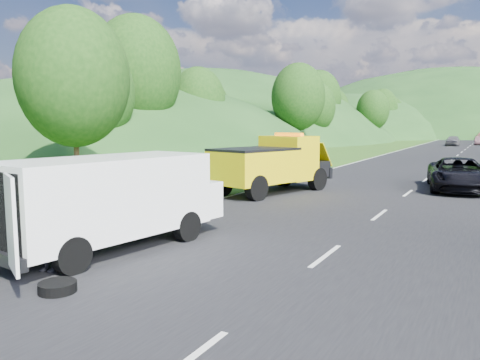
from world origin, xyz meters
The scene contains 13 objects.
ground centered at (0.00, 0.00, 0.00)m, with size 320.00×320.00×0.00m, color #38661E.
road_surface centered at (3.00, 40.00, 0.01)m, with size 14.00×200.00×0.02m, color black.
tree_line_left centered at (-19.00, 60.00, 0.00)m, with size 14.00×140.00×14.00m, color #2C5318, non-canonical shape.
tow_truck centered at (-2.72, 7.15, 1.39)m, with size 4.04×6.99×2.83m.
white_van centered at (-2.12, -3.99, 1.38)m, with size 3.86×7.18×2.43m.
woman centered at (-3.64, 1.34, 0.00)m, with size 0.56×0.41×1.55m, color white.
child centered at (-2.31, -0.43, 0.00)m, with size 0.46×0.36×0.95m, color tan.
worker centered at (-2.02, -6.16, 0.00)m, with size 1.25×0.72×1.93m, color black.
suitcase centered at (-5.39, 0.54, 0.29)m, with size 0.36×0.20×0.58m, color #534E3E.
spare_tire centered at (-0.77, -6.94, 0.00)m, with size 0.73×0.73×0.20m, color black.
passing_suv centered at (4.97, 12.18, 0.00)m, with size 2.65×5.74×1.60m, color black.
dist_car_a centered at (0.72, 62.50, 0.00)m, with size 1.77×4.40×1.50m, color #4B494E.
dist_car_b centered at (4.14, 67.34, 0.00)m, with size 1.38×3.95×1.30m, color brown.
Camera 1 is at (6.60, -12.92, 3.29)m, focal length 35.00 mm.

